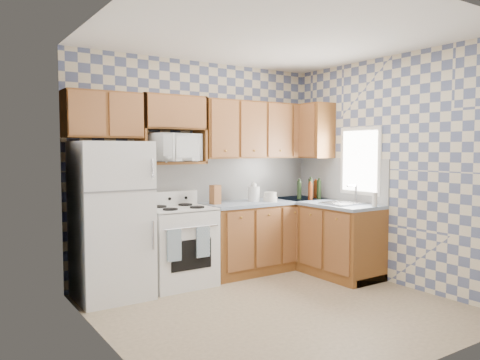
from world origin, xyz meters
name	(u,v)px	position (x,y,z in m)	size (l,w,h in m)	color
floor	(277,308)	(0.00, 0.00, 0.00)	(3.40, 3.40, 0.00)	#7B6850
back_wall	(200,169)	(0.00, 1.60, 1.35)	(3.40, 0.02, 2.70)	slate
right_wall	(390,170)	(1.70, 0.00, 1.35)	(0.02, 3.20, 2.70)	slate
backsplash_back	(227,179)	(0.40, 1.59, 1.20)	(2.60, 0.01, 0.56)	silver
backsplash_right	(340,179)	(1.69, 0.80, 1.20)	(0.01, 1.60, 0.56)	silver
refrigerator	(111,220)	(-1.27, 1.25, 0.84)	(0.75, 0.70, 1.68)	white
stove_body	(178,247)	(-0.47, 1.28, 0.45)	(0.76, 0.65, 0.90)	white
cooktop	(178,209)	(-0.47, 1.28, 0.91)	(0.76, 0.65, 0.03)	silver
backguard	(168,198)	(-0.47, 1.55, 1.00)	(0.76, 0.08, 0.17)	white
dish_towel_left	(174,245)	(-0.69, 0.93, 0.55)	(0.17, 0.03, 0.35)	navy
dish_towel_right	(203,242)	(-0.33, 0.93, 0.55)	(0.17, 0.03, 0.35)	navy
base_cabinets_back	(266,236)	(0.82, 1.30, 0.44)	(1.75, 0.60, 0.88)	brown
base_cabinets_right	(323,238)	(1.40, 0.80, 0.44)	(0.60, 1.60, 0.88)	brown
countertop_back	(266,202)	(0.82, 1.30, 0.90)	(1.77, 0.63, 0.04)	gray
countertop_right	(324,203)	(1.40, 0.80, 0.90)	(0.63, 1.60, 0.04)	gray
upper_cabinets_back	(260,130)	(0.82, 1.44, 1.85)	(1.75, 0.33, 0.74)	brown
upper_cabinets_fridge	(102,115)	(-1.29, 1.44, 1.97)	(0.82, 0.33, 0.50)	brown
upper_cabinets_right	(309,131)	(1.53, 1.25, 1.85)	(0.33, 0.70, 0.74)	brown
microwave_shelf	(172,163)	(-0.47, 1.44, 1.44)	(0.80, 0.33, 0.03)	brown
microwave	(172,148)	(-0.49, 1.38, 1.62)	(0.60, 0.41, 0.33)	white
sink	(344,203)	(1.40, 0.45, 0.93)	(0.48, 0.40, 0.03)	#B7B7BC
window	(360,161)	(1.69, 0.45, 1.45)	(0.02, 0.66, 0.86)	silver
bottle_0	(311,189)	(1.45, 1.11, 1.06)	(0.06, 0.06, 0.28)	black
bottle_1	(319,189)	(1.55, 1.05, 1.05)	(0.06, 0.06, 0.26)	black
bottle_2	(316,189)	(1.58, 1.15, 1.04)	(0.06, 0.06, 0.24)	#5F250C
bottle_3	(310,191)	(1.38, 1.04, 1.03)	(0.06, 0.06, 0.22)	#5F250C
bottle_4	(299,190)	(1.30, 1.17, 1.05)	(0.06, 0.06, 0.25)	black
knife_block	(215,195)	(0.06, 1.31, 1.04)	(0.11, 0.11, 0.24)	brown
electric_kettle	(254,194)	(0.62, 1.28, 1.02)	(0.15, 0.15, 0.19)	white
food_containers	(270,197)	(0.81, 1.18, 0.98)	(0.18, 0.18, 0.12)	beige
soap_bottle	(375,199)	(1.50, 0.05, 1.01)	(0.06, 0.06, 0.17)	beige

